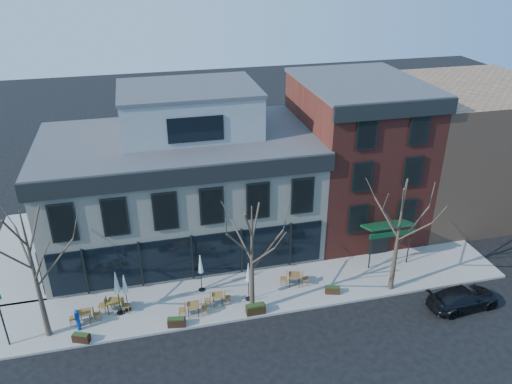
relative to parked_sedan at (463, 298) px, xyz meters
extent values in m
plane|color=black|center=(-15.44, 6.41, -0.65)|extent=(120.00, 120.00, 0.00)
cube|color=gray|center=(-12.19, 4.26, -0.57)|extent=(33.50, 4.70, 0.15)
cube|color=gray|center=(-26.69, 12.41, -0.57)|extent=(4.50, 12.00, 0.15)
cube|color=beige|center=(-15.44, 11.41, 3.35)|extent=(18.00, 10.00, 8.00)
cube|color=#47474C|center=(-15.44, 11.41, 7.40)|extent=(18.30, 10.30, 0.30)
cube|color=black|center=(-15.44, 6.29, 6.90)|extent=(18.30, 0.25, 1.10)
cube|color=black|center=(-24.56, 11.41, 6.90)|extent=(0.25, 10.30, 1.10)
cube|color=black|center=(-15.44, 6.35, 1.25)|extent=(17.20, 0.12, 3.00)
cube|color=black|center=(-24.50, 10.41, 1.25)|extent=(0.12, 7.50, 3.00)
cube|color=gray|center=(-14.44, 12.41, 8.95)|extent=(9.00, 6.50, 3.00)
cube|color=maroon|center=(-2.44, 11.41, 4.85)|extent=(8.00, 10.00, 11.00)
cube|color=#47474C|center=(-2.44, 11.41, 10.40)|extent=(8.20, 10.20, 0.25)
cube|color=black|center=(-2.44, 6.29, 9.95)|extent=(8.20, 0.25, 1.00)
cube|color=#0C381D|center=(-2.44, 5.56, 2.25)|extent=(3.20, 1.66, 0.67)
cube|color=black|center=(-2.44, 6.36, 0.60)|extent=(1.40, 0.10, 2.50)
cube|color=#8C664C|center=(7.56, 12.41, 4.35)|extent=(12.00, 12.00, 10.00)
cone|color=#382B21|center=(-23.94, 3.21, 3.46)|extent=(0.34, 0.34, 7.92)
cylinder|color=#382B21|center=(-22.87, 3.40, 4.03)|extent=(2.23, 0.50, 2.48)
cylinder|color=#382B21|center=(-24.39, 4.18, 4.49)|extent=(1.03, 2.05, 2.14)
cylinder|color=#382B21|center=(-24.79, 2.90, 5.01)|extent=(1.80, 0.75, 2.21)
cylinder|color=#382B21|center=(-23.49, 2.24, 4.40)|extent=(1.03, 2.04, 2.28)
cone|color=#382B21|center=(-12.44, 2.51, 3.02)|extent=(0.34, 0.34, 7.04)
cylinder|color=#382B21|center=(-11.49, 2.67, 3.53)|extent=(2.00, 0.46, 2.21)
cylinder|color=#382B21|center=(-12.84, 3.37, 3.94)|extent=(0.93, 1.84, 1.91)
cylinder|color=#382B21|center=(-13.19, 2.23, 4.39)|extent=(1.61, 0.68, 1.97)
cylinder|color=#382B21|center=(-12.04, 1.65, 3.86)|extent=(0.93, 1.83, 2.03)
cone|color=#382B21|center=(-3.44, 2.51, 3.24)|extent=(0.34, 0.34, 7.48)
cylinder|color=#382B21|center=(-2.43, 2.69, 3.78)|extent=(2.12, 0.48, 2.35)
cylinder|color=#382B21|center=(-3.87, 3.42, 4.22)|extent=(0.98, 1.94, 2.03)
cylinder|color=#382B21|center=(-4.24, 2.22, 4.70)|extent=(1.71, 0.71, 2.09)
cylinder|color=#382B21|center=(-3.02, 1.60, 4.13)|extent=(0.98, 1.94, 2.16)
cylinder|color=black|center=(-25.94, 2.91, 1.20)|extent=(0.10, 0.10, 3.40)
imported|color=black|center=(0.00, 0.00, 0.00)|extent=(4.58, 2.13, 1.30)
cylinder|color=#0B3493|center=(-22.32, 3.21, -0.12)|extent=(0.22, 0.22, 0.76)
cube|color=#0B3493|center=(-22.32, 3.21, 0.53)|extent=(0.27, 0.24, 0.54)
cone|color=#0B3493|center=(-22.32, 3.21, 0.86)|extent=(0.28, 0.28, 0.13)
cube|color=brown|center=(-21.99, 3.75, 0.23)|extent=(0.71, 0.71, 0.04)
cylinder|color=black|center=(-22.26, 3.47, -0.14)|extent=(0.04, 0.04, 0.72)
cylinder|color=black|center=(-21.70, 3.48, -0.14)|extent=(0.04, 0.04, 0.72)
cylinder|color=black|center=(-22.27, 4.03, -0.14)|extent=(0.04, 0.04, 0.72)
cylinder|color=black|center=(-21.71, 4.04, -0.14)|extent=(0.04, 0.04, 0.72)
cube|color=brown|center=(-20.36, 4.30, 0.29)|extent=(0.93, 0.93, 0.04)
cylinder|color=black|center=(-20.73, 4.10, -0.11)|extent=(0.04, 0.04, 0.77)
cylinder|color=black|center=(-20.15, 3.93, -0.11)|extent=(0.04, 0.04, 0.77)
cylinder|color=black|center=(-20.56, 4.68, -0.11)|extent=(0.04, 0.04, 0.77)
cylinder|color=black|center=(-19.98, 4.51, -0.11)|extent=(0.04, 0.04, 0.77)
cube|color=brown|center=(-15.87, 2.93, 0.24)|extent=(0.78, 0.78, 0.04)
cylinder|color=black|center=(-16.18, 2.68, -0.13)|extent=(0.04, 0.04, 0.73)
cylinder|color=black|center=(-15.62, 2.62, -0.13)|extent=(0.04, 0.04, 0.73)
cylinder|color=black|center=(-16.12, 3.24, -0.13)|extent=(0.04, 0.04, 0.73)
cylinder|color=black|center=(-15.56, 3.18, -0.13)|extent=(0.04, 0.04, 0.73)
cube|color=brown|center=(-14.33, 3.55, 0.19)|extent=(0.68, 0.68, 0.04)
cylinder|color=black|center=(-14.60, 3.29, -0.16)|extent=(0.04, 0.04, 0.68)
cylinder|color=black|center=(-14.08, 3.27, -0.16)|extent=(0.04, 0.04, 0.68)
cylinder|color=black|center=(-14.58, 3.82, -0.16)|extent=(0.04, 0.04, 0.68)
cylinder|color=black|center=(-14.06, 3.80, -0.16)|extent=(0.04, 0.04, 0.68)
cube|color=brown|center=(-9.26, 4.28, 0.27)|extent=(0.91, 0.91, 0.04)
cylinder|color=black|center=(-9.62, 4.08, -0.12)|extent=(0.04, 0.04, 0.76)
cylinder|color=black|center=(-9.06, 3.92, -0.12)|extent=(0.04, 0.04, 0.76)
cylinder|color=black|center=(-9.46, 4.65, -0.12)|extent=(0.04, 0.04, 0.76)
cylinder|color=black|center=(-8.90, 4.48, -0.12)|extent=(0.04, 0.04, 0.76)
cylinder|color=black|center=(-20.04, 4.12, -0.47)|extent=(0.47, 0.47, 0.06)
cylinder|color=black|center=(-20.04, 4.12, 0.68)|extent=(0.05, 0.05, 2.35)
cone|color=#B8BFB1|center=(-20.04, 4.12, 1.74)|extent=(0.38, 0.38, 1.39)
cylinder|color=black|center=(-19.62, 4.34, -0.47)|extent=(0.40, 0.40, 0.05)
cylinder|color=black|center=(-19.62, 4.34, 0.51)|extent=(0.05, 0.05, 2.01)
cone|color=beige|center=(-19.62, 4.34, 1.42)|extent=(0.33, 0.33, 1.19)
cylinder|color=black|center=(-15.08, 5.14, -0.47)|extent=(0.42, 0.42, 0.06)
cylinder|color=black|center=(-15.08, 5.14, 0.55)|extent=(0.05, 0.05, 2.10)
cone|color=silver|center=(-15.08, 5.14, 1.51)|extent=(0.34, 0.34, 1.24)
cylinder|color=black|center=(-12.41, 3.56, -0.47)|extent=(0.42, 0.42, 0.06)
cylinder|color=black|center=(-12.41, 3.56, 0.56)|extent=(0.05, 0.05, 2.12)
cone|color=#B9BEB0|center=(-12.41, 3.56, 1.53)|extent=(0.35, 0.35, 1.25)
cube|color=black|center=(-22.13, 2.21, -0.26)|extent=(1.02, 0.71, 0.47)
cube|color=#1E3314|center=(-22.13, 2.21, -0.01)|extent=(0.90, 0.60, 0.08)
cube|color=black|center=(-16.94, 2.21, -0.25)|extent=(1.06, 0.56, 0.50)
cube|color=#1E3314|center=(-16.94, 2.21, 0.03)|extent=(0.95, 0.47, 0.08)
cube|color=#2E210F|center=(-12.30, 2.21, -0.21)|extent=(1.14, 0.47, 0.57)
cube|color=#1E3314|center=(-12.30, 2.21, 0.09)|extent=(1.03, 0.37, 0.09)
cube|color=#302010|center=(-7.21, 2.91, -0.28)|extent=(0.95, 0.60, 0.44)
cube|color=#1E3314|center=(-7.21, 2.91, -0.04)|extent=(0.85, 0.50, 0.07)
camera|label=1|loc=(-17.76, -20.25, 19.10)|focal=35.00mm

